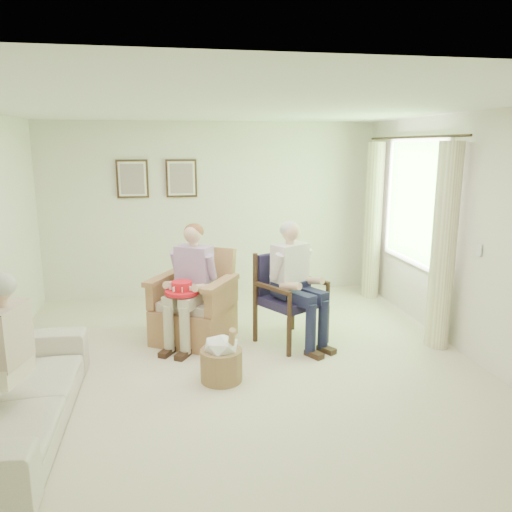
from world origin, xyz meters
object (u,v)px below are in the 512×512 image
red_hat (182,289)px  person_wicker (193,277)px  wood_armchair (289,293)px  person_dark (293,275)px  hatbox (221,358)px  wicker_armchair (194,312)px  sofa (9,394)px

red_hat → person_wicker: bearing=51.5°
wood_armchair → person_dark: 0.31m
person_dark → hatbox: bearing=-170.1°
person_dark → hatbox: 1.32m
person_wicker → red_hat: bearing=-97.6°
person_dark → hatbox: person_dark is taller
person_dark → red_hat: person_dark is taller
person_wicker → red_hat: person_wicker is taller
wicker_armchair → person_dark: 1.27m
hatbox → red_hat: bearing=112.6°
wood_armchair → person_wicker: (-1.11, 0.06, 0.24)m
wood_armchair → hatbox: (-0.90, -0.93, -0.33)m
wood_armchair → wicker_armchair: bearing=139.4°
wood_armchair → person_wicker: person_wicker is taller
person_wicker → hatbox: 1.16m
red_hat → hatbox: 1.01m
person_wicker → hatbox: person_wicker is taller
wood_armchair → hatbox: 1.34m
person_dark → person_wicker: bearing=138.0°
person_wicker → red_hat: size_ratio=3.67×
wood_armchair → person_wicker: size_ratio=0.75×
wicker_armchair → person_dark: person_dark is taller
wood_armchair → red_hat: 1.26m
hatbox → person_dark: bearing=40.3°
person_dark → hatbox: (-0.90, -0.76, -0.59)m
wood_armchair → red_hat: size_ratio=2.76×
wicker_armchair → red_hat: bearing=-82.5°
sofa → hatbox: 1.86m
red_hat → hatbox: size_ratio=0.62×
wood_armchair → person_wicker: 1.14m
wicker_armchair → red_hat: 0.50m
red_hat → hatbox: bearing=-67.4°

